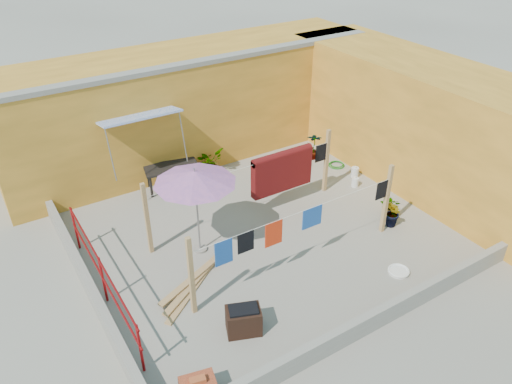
% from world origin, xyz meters
% --- Properties ---
extents(ground, '(80.00, 80.00, 0.00)m').
position_xyz_m(ground, '(0.00, 0.00, 0.00)').
color(ground, '#9E998E').
rests_on(ground, ground).
extents(wall_back, '(11.00, 3.27, 3.21)m').
position_xyz_m(wall_back, '(0.50, 4.69, 1.61)').
color(wall_back, gold).
rests_on(wall_back, ground).
extents(wall_right, '(2.40, 9.00, 3.20)m').
position_xyz_m(wall_right, '(5.20, 0.00, 1.60)').
color(wall_right, gold).
rests_on(wall_right, ground).
extents(parapet_front, '(8.30, 0.16, 0.44)m').
position_xyz_m(parapet_front, '(0.00, -3.58, 0.22)').
color(parapet_front, gray).
rests_on(parapet_front, ground).
extents(parapet_left, '(0.16, 7.30, 0.44)m').
position_xyz_m(parapet_left, '(-4.08, 0.00, 0.22)').
color(parapet_left, gray).
rests_on(parapet_left, ground).
extents(red_railing, '(0.05, 4.20, 1.10)m').
position_xyz_m(red_railing, '(-3.85, -0.20, 0.72)').
color(red_railing, '#A11013').
rests_on(red_railing, ground).
extents(clothesline_rig, '(5.09, 2.35, 1.80)m').
position_xyz_m(clothesline_rig, '(0.86, 0.56, 1.00)').
color(clothesline_rig, tan).
rests_on(clothesline_rig, ground).
extents(patio_umbrella, '(1.88, 1.88, 2.13)m').
position_xyz_m(patio_umbrella, '(-1.54, 0.27, 1.91)').
color(patio_umbrella, gray).
rests_on(patio_umbrella, ground).
extents(outdoor_table, '(1.55, 1.00, 0.67)m').
position_xyz_m(outdoor_table, '(-0.93, 3.11, 0.60)').
color(outdoor_table, black).
rests_on(outdoor_table, ground).
extents(lumber_pile, '(2.00, 1.39, 0.13)m').
position_xyz_m(lumber_pile, '(-2.19, -0.73, 0.07)').
color(lumber_pile, tan).
rests_on(lumber_pile, ground).
extents(brazier, '(0.75, 0.63, 0.57)m').
position_xyz_m(brazier, '(-1.94, -2.35, 0.28)').
color(brazier, black).
rests_on(brazier, ground).
extents(white_basin, '(0.47, 0.47, 0.08)m').
position_xyz_m(white_basin, '(1.72, -2.71, 0.04)').
color(white_basin, silver).
rests_on(white_basin, ground).
extents(water_jug_a, '(0.21, 0.21, 0.33)m').
position_xyz_m(water_jug_a, '(3.70, 0.92, 0.15)').
color(water_jug_a, silver).
rests_on(water_jug_a, ground).
extents(water_jug_b, '(0.19, 0.19, 0.30)m').
position_xyz_m(water_jug_b, '(3.35, 0.51, 0.13)').
color(water_jug_b, silver).
rests_on(water_jug_b, ground).
extents(green_hose, '(0.48, 0.48, 0.07)m').
position_xyz_m(green_hose, '(3.69, 1.69, 0.03)').
color(green_hose, '#1B6F18').
rests_on(green_hose, ground).
extents(plant_back_a, '(0.94, 0.89, 0.82)m').
position_xyz_m(plant_back_a, '(0.27, 3.20, 0.41)').
color(plant_back_a, '#245919').
rests_on(plant_back_a, ground).
extents(plant_back_b, '(0.43, 0.43, 0.60)m').
position_xyz_m(plant_back_b, '(2.64, 2.09, 0.30)').
color(plant_back_b, '#245919').
rests_on(plant_back_b, ground).
extents(plant_right_a, '(0.55, 0.54, 0.87)m').
position_xyz_m(plant_right_a, '(3.37, 2.40, 0.44)').
color(plant_right_a, '#245919').
rests_on(plant_right_a, ground).
extents(plant_right_b, '(0.46, 0.51, 0.75)m').
position_xyz_m(plant_right_b, '(2.82, -1.40, 0.38)').
color(plant_right_b, '#245919').
rests_on(plant_right_b, ground).
extents(plant_right_c, '(0.64, 0.65, 0.55)m').
position_xyz_m(plant_right_c, '(3.13, -1.00, 0.27)').
color(plant_right_c, '#245919').
rests_on(plant_right_c, ground).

